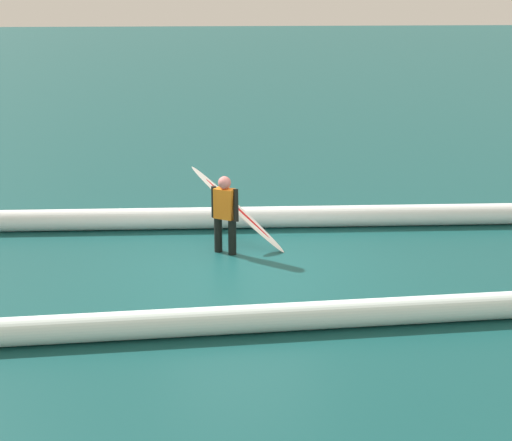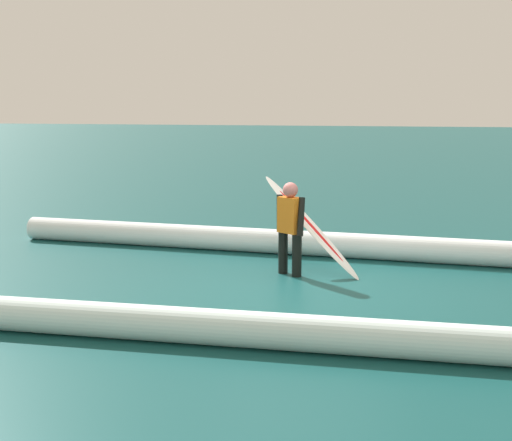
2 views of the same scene
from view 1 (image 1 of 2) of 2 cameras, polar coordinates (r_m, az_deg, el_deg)
ground_plane at (r=12.29m, az=-0.95°, el=-3.56°), size 153.51×153.51×0.00m
surfer at (r=12.70m, az=-2.38°, el=0.74°), size 0.45×0.40×1.36m
surfboard at (r=13.08m, az=-1.43°, el=0.88°), size 1.72×1.10×1.38m
wave_crest_foreground at (r=14.45m, az=8.11°, el=0.36°), size 15.72×0.81×0.41m
wave_crest_midground at (r=10.07m, az=-15.98°, el=-8.02°), size 24.25×1.66×0.38m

